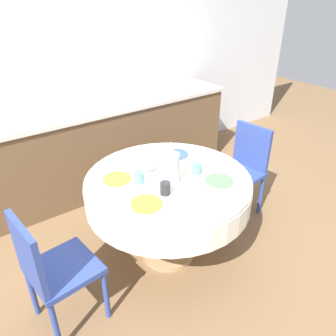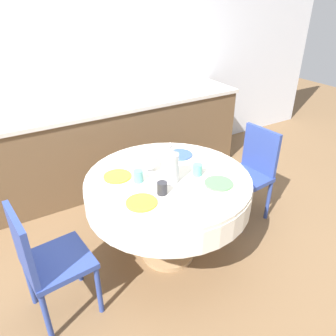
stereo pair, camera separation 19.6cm
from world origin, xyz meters
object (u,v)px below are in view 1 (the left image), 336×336
at_px(chair_left, 243,166).
at_px(chair_right, 51,268).
at_px(coffee_carafe, 171,165).
at_px(teapot, 147,162).

distance_m(chair_left, chair_right, 1.93).
bearing_deg(coffee_carafe, chair_right, -177.48).
bearing_deg(chair_right, chair_left, 89.93).
bearing_deg(chair_right, coffee_carafe, 86.97).
height_order(coffee_carafe, teapot, coffee_carafe).
distance_m(chair_right, coffee_carafe, 1.02).
bearing_deg(coffee_carafe, teapot, 104.76).
bearing_deg(teapot, chair_right, -163.58).
relative_size(chair_left, teapot, 4.90).
relative_size(chair_right, teapot, 4.90).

